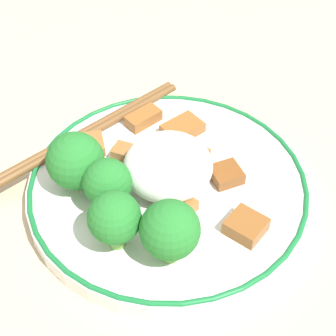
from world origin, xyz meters
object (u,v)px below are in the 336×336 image
plate (168,188)px  broccoli_back_right (115,218)px  broccoli_back_left (75,161)px  broccoli_mid_left (170,230)px  chopsticks (86,133)px  broccoli_back_center (108,184)px

plate → broccoli_back_right: size_ratio=4.64×
broccoli_back_left → broccoli_mid_left: same height
plate → chopsticks: chopsticks is taller
plate → broccoli_back_left: size_ratio=4.51×
plate → broccoli_back_center: size_ratio=4.95×
plate → chopsticks: (-0.00, 0.10, 0.01)m
broccoli_back_left → plate: bearing=-48.1°
broccoli_back_left → chopsticks: (0.05, 0.04, -0.03)m
plate → broccoli_back_right: (-0.08, -0.01, 0.04)m
broccoli_back_left → broccoli_back_center: (-0.00, -0.04, -0.00)m
broccoli_back_right → broccoli_back_center: bearing=52.5°
broccoli_back_left → broccoli_mid_left: size_ratio=0.99×
broccoli_back_center → broccoli_back_right: size_ratio=0.94×
broccoli_back_right → broccoli_mid_left: bearing=-65.1°
broccoli_back_left → broccoli_back_center: broccoli_back_left is taller
plate → broccoli_back_left: 0.09m
broccoli_back_left → broccoli_back_right: size_ratio=1.03×
broccoli_mid_left → chopsticks: size_ratio=0.26×
broccoli_back_center → broccoli_mid_left: 0.07m
broccoli_back_right → chopsticks: 0.14m
broccoli_back_left → broccoli_mid_left: bearing=-93.1°
broccoli_back_left → broccoli_back_center: bearing=-90.4°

